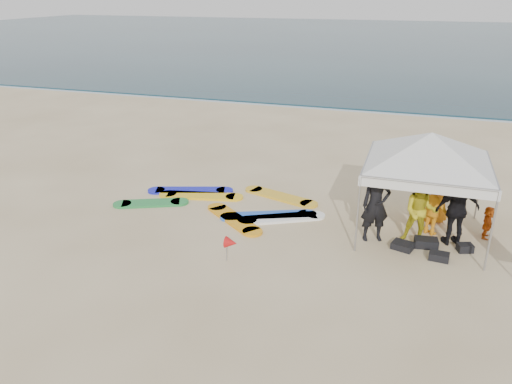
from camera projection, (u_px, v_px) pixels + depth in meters
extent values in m
plane|color=beige|center=(211.00, 285.00, 10.86)|extent=(120.00, 120.00, 0.00)
cube|color=#0C2633|center=(394.00, 39.00, 63.65)|extent=(160.00, 84.00, 0.08)
cube|color=silver|center=(343.00, 109.00, 26.88)|extent=(160.00, 1.20, 0.01)
imported|color=black|center=(376.00, 204.00, 12.47)|extent=(0.84, 0.70, 1.96)
imported|color=gold|center=(420.00, 211.00, 12.36)|extent=(0.87, 0.69, 1.72)
imported|color=orange|center=(434.00, 206.00, 12.87)|extent=(1.15, 1.01, 1.55)
imported|color=black|center=(457.00, 209.00, 12.27)|extent=(1.21, 0.87, 1.90)
imported|color=orange|center=(437.00, 191.00, 13.49)|extent=(1.04, 0.91, 1.79)
imported|color=#D75A13|center=(488.00, 222.00, 12.77)|extent=(0.35, 0.83, 0.87)
cylinder|color=#A5A5A8|center=(371.00, 174.00, 14.49)|extent=(0.05, 0.05, 1.96)
cylinder|color=#A5A5A8|center=(480.00, 186.00, 13.64)|extent=(0.05, 0.05, 1.96)
cylinder|color=#A5A5A8|center=(358.00, 215.00, 11.90)|extent=(0.05, 0.05, 1.96)
cylinder|color=#A5A5A8|center=(491.00, 232.00, 11.05)|extent=(0.05, 0.05, 1.96)
cube|color=white|center=(427.00, 188.00, 11.15)|extent=(3.04, 0.02, 0.24)
cube|color=white|center=(428.00, 151.00, 13.74)|extent=(3.04, 0.02, 0.24)
cube|color=white|center=(368.00, 162.00, 12.87)|extent=(0.02, 3.04, 0.24)
cube|color=white|center=(491.00, 174.00, 12.02)|extent=(0.02, 3.04, 0.24)
pyramid|color=white|center=(432.00, 132.00, 12.10)|extent=(4.16, 4.16, 0.78)
cylinder|color=#A5A5A8|center=(226.00, 249.00, 11.71)|extent=(0.02, 0.02, 0.60)
cone|color=red|center=(231.00, 243.00, 11.60)|extent=(0.28, 0.28, 0.28)
cube|color=black|center=(426.00, 243.00, 12.43)|extent=(0.60, 0.42, 0.22)
cube|color=black|center=(439.00, 256.00, 11.83)|extent=(0.48, 0.34, 0.18)
cube|color=black|center=(403.00, 246.00, 12.35)|extent=(0.60, 0.53, 0.16)
cube|color=black|center=(465.00, 248.00, 12.20)|extent=(0.43, 0.37, 0.20)
cube|color=blue|center=(269.00, 216.00, 14.09)|extent=(2.24, 1.37, 0.07)
cube|color=#171CC5|center=(190.00, 191.00, 15.84)|extent=(2.23, 1.18, 0.07)
cube|color=white|center=(282.00, 218.00, 13.93)|extent=(1.98, 1.40, 0.07)
cube|color=#24873D|center=(151.00, 203.00, 14.91)|extent=(1.77, 1.18, 0.07)
cube|color=yellow|center=(201.00, 196.00, 15.44)|extent=(2.16, 0.96, 0.07)
cube|color=gold|center=(280.00, 197.00, 15.39)|extent=(2.09, 1.12, 0.07)
cube|color=orange|center=(234.00, 219.00, 13.88)|extent=(1.83, 1.60, 0.07)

